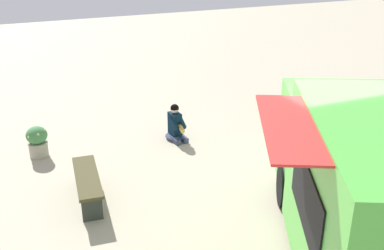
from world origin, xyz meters
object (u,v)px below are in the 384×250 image
object	(u,v)px
person_customer	(176,126)
plaza_bench	(88,182)
food_truck	(381,194)
planter_flowering_near	(293,105)
planter_flowering_far	(37,141)

from	to	relation	value
person_customer	plaza_bench	distance (m)	3.01
food_truck	plaza_bench	world-z (taller)	food_truck
person_customer	planter_flowering_near	xyz separation A→B (m)	(0.11, 3.10, 0.10)
food_truck	person_customer	distance (m)	5.32
food_truck	planter_flowering_far	world-z (taller)	food_truck
food_truck	planter_flowering_near	bearing A→B (deg)	157.45
planter_flowering_far	plaza_bench	distance (m)	2.27
food_truck	plaza_bench	distance (m)	4.80
planter_flowering_near	plaza_bench	distance (m)	5.74
person_customer	plaza_bench	world-z (taller)	person_customer
food_truck	planter_flowering_far	xyz separation A→B (m)	(-5.48, -4.02, -0.84)
food_truck	planter_flowering_far	size ratio (longest dim) A/B	7.70
planter_flowering_near	planter_flowering_far	size ratio (longest dim) A/B	1.18
person_customer	planter_flowering_near	world-z (taller)	person_customer
food_truck	plaza_bench	xyz separation A→B (m)	(-3.30, -3.38, -0.81)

